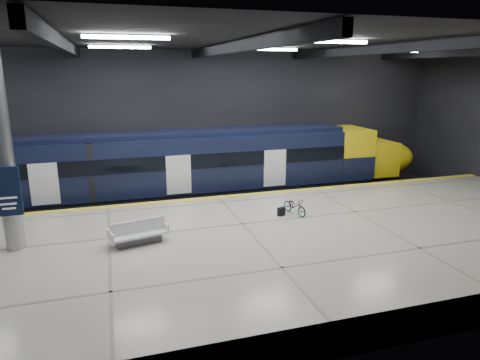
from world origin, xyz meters
name	(u,v)px	position (x,y,z in m)	size (l,w,h in m)	color
ground	(236,241)	(0.00, 0.00, 0.00)	(30.00, 30.00, 0.00)	black
room_shell	(235,102)	(0.00, 0.00, 5.72)	(30.10, 16.10, 8.05)	black
platform	(255,252)	(0.00, -2.50, 0.55)	(30.00, 11.00, 1.10)	beige
safety_strip	(219,197)	(0.00, 2.75, 1.11)	(30.00, 0.40, 0.01)	yellow
rails	(207,201)	(0.00, 5.50, 0.08)	(30.00, 1.52, 0.16)	gray
train	(151,169)	(-2.86, 5.50, 2.06)	(29.40, 2.84, 3.79)	black
bench	(139,235)	(-4.02, -1.82, 1.40)	(2.07, 1.21, 0.86)	#595B60
bicycle	(295,206)	(2.41, -0.54, 1.46)	(0.47, 1.36, 0.71)	#99999E
pannier_bag	(281,212)	(1.81, -0.54, 1.28)	(0.30, 0.18, 0.35)	black
info_column	(3,150)	(-8.00, -1.03, 4.46)	(0.90, 0.78, 6.90)	#9EA0A5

